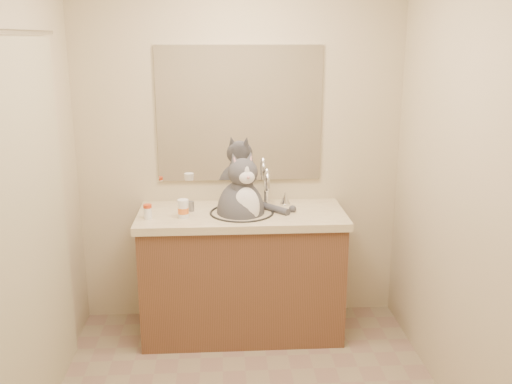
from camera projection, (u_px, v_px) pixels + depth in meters
room at (249, 202)px, 2.67m from camera, size 2.22×2.52×2.42m
vanity at (242, 270)px, 3.80m from camera, size 1.34×0.59×1.12m
mirror at (240, 114)px, 3.80m from camera, size 1.10×0.02×0.90m
shower_curtain at (31, 233)px, 2.75m from camera, size 0.02×1.30×1.93m
cat at (242, 207)px, 3.67m from camera, size 0.51×0.41×0.62m
pill_bottle_redcap at (148, 211)px, 3.55m from camera, size 0.05×0.05×0.09m
pill_bottle_orange at (183, 209)px, 3.57m from camera, size 0.08×0.08×0.12m
grey_canister at (191, 206)px, 3.71m from camera, size 0.05×0.05×0.07m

